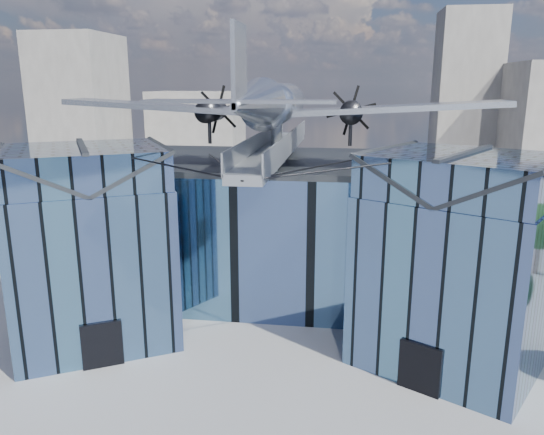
# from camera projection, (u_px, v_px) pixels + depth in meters

# --- Properties ---
(ground_plane) EXTENTS (120.00, 120.00, 0.00)m
(ground_plane) POSITION_uv_depth(u_px,v_px,m) (267.00, 339.00, 32.50)
(ground_plane) COLOR gray
(museum) EXTENTS (32.88, 24.50, 17.60)m
(museum) POSITION_uv_depth(u_px,v_px,m) (280.00, 227.00, 36.72)
(museum) COLOR #466790
(museum) RESTS_ON ground
(bg_towers) EXTENTS (77.00, 24.50, 26.00)m
(bg_towers) POSITION_uv_depth(u_px,v_px,m) (329.00, 120.00, 78.27)
(bg_towers) COLOR gray
(bg_towers) RESTS_ON ground
(tree_side_w) EXTENTS (4.78, 4.78, 5.66)m
(tree_side_w) POSITION_uv_depth(u_px,v_px,m) (13.00, 216.00, 47.05)
(tree_side_w) COLOR #301D13
(tree_side_w) RESTS_ON ground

